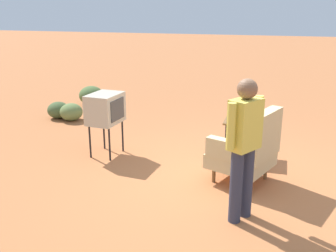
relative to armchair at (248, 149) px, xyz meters
The scene contains 12 objects.
ground_plane 0.56m from the armchair, 99.35° to the right, with size 60.00×60.00×0.00m, color #B76B3D.
armchair is the anchor object (origin of this frame).
side_table 0.99m from the armchair, 169.27° to the right, with size 0.56×0.56×0.62m.
tv_on_stand 2.38m from the armchair, 100.33° to the right, with size 0.63×0.49×1.03m.
person_standing 1.08m from the armchair, ahead, with size 0.50×0.37×1.64m.
bottle_short_clear 1.19m from the armchair, 165.76° to the right, with size 0.06×0.06×0.20m, color silver.
soda_can_red 0.93m from the armchair, 159.92° to the right, with size 0.07×0.07×0.12m, color red.
bottle_tall_amber 1.10m from the armchair, 161.36° to the right, with size 0.07×0.07×0.30m, color brown.
flower_vase 1.18m from the armchair, behind, with size 0.14×0.10×0.27m.
shrub_near 4.81m from the armchair, 116.18° to the right, with size 0.47×0.47×0.36m, color #475B33.
shrub_mid 5.43m from the armchair, 129.43° to the right, with size 0.60×0.60×0.47m, color #516B38.
shrub_far 4.44m from the armchair, 117.33° to the right, with size 0.49×0.49×0.38m, color olive.
Camera 1 is at (5.06, 0.63, 2.35)m, focal length 41.07 mm.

